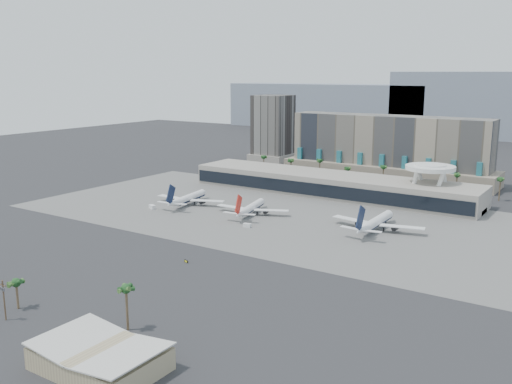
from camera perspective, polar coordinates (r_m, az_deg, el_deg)
The scene contains 18 objects.
ground at distance 242.17m, azimuth -4.10°, elevation -4.84°, with size 900.00×900.00×0.00m, color #232326.
apron_pad at distance 286.12m, azimuth 2.61°, elevation -2.19°, with size 260.00×130.00×0.06m, color #5B5B59.
mountain_ridge at distance 664.66m, azimuth 23.67°, elevation 7.49°, with size 680.00×60.00×70.00m.
hotel at distance 385.13m, azimuth 13.09°, elevation 3.71°, with size 140.00×30.00×42.00m.
office_tower at distance 453.18m, azimuth 1.71°, elevation 5.99°, with size 30.00×30.00×52.00m.
terminal at distance 331.94m, azimuth 7.47°, elevation 0.84°, with size 170.00×32.50×14.50m.
saucer_structure at distance 316.09m, azimuth 17.02°, elevation 2.06°, with size 26.00×26.00×21.89m.
palm_row at distance 360.05m, azimuth 10.95°, elevation 2.23°, with size 157.80×2.80×13.10m.
hangar_right at distance 146.22m, azimuth -15.33°, elevation -15.70°, with size 30.55×20.60×6.89m.
utility_pole at distance 179.48m, azimuth -23.93°, elevation -9.55°, with size 3.20×0.85×12.00m.
airliner_left at distance 306.83m, azimuth -6.77°, elevation -0.61°, with size 39.67×41.15×14.29m.
airliner_centre at distance 283.89m, azimuth -0.49°, elevation -1.59°, with size 37.30×38.76×13.57m.
airliner_right at distance 260.89m, azimuth 11.90°, elevation -2.96°, with size 43.36×44.62×15.41m.
service_vehicle_a at distance 300.80m, azimuth -10.34°, elevation -1.48°, with size 4.20×2.05×2.05m, color white.
service_vehicle_b at distance 261.27m, azimuth -0.89°, elevation -3.36°, with size 3.45×1.97×1.78m, color silver.
taxiway_sign at distance 215.70m, azimuth -7.00°, elevation -6.89°, with size 2.15×0.89×0.98m.
near_palm_a at distance 186.58m, azimuth -22.83°, elevation -8.75°, with size 6.00×6.00×9.62m.
near_palm_b at distance 161.25m, azimuth -12.85°, elevation -9.89°, with size 6.00×6.00×13.48m.
Camera 1 is at (141.66, -183.63, 69.68)m, focal length 40.00 mm.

